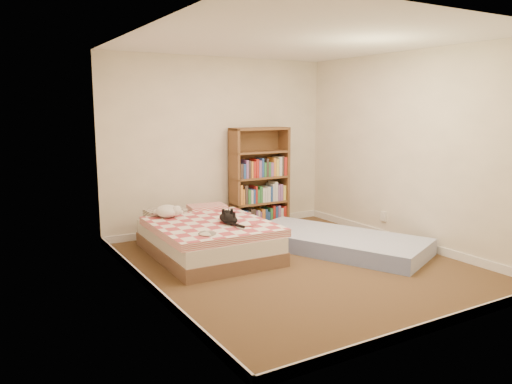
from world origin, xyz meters
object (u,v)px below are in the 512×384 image
bookshelf (259,191)px  floor_mattress (336,242)px  black_cat (227,218)px  white_dog (168,211)px  bed (206,237)px

bookshelf → floor_mattress: (0.21, -1.57, -0.45)m
black_cat → white_dog: bearing=147.2°
floor_mattress → white_dog: white_dog is taller
black_cat → bed: bearing=139.2°
black_cat → white_dog: white_dog is taller
bed → white_dog: white_dog is taller
bed → bookshelf: bookshelf is taller
floor_mattress → white_dog: (-1.85, 1.04, 0.41)m
bookshelf → white_dog: size_ratio=4.34×
bookshelf → floor_mattress: bookshelf is taller
bookshelf → black_cat: 1.65m
floor_mattress → black_cat: black_cat is taller
floor_mattress → black_cat: bearing=139.8°
bookshelf → black_cat: bookshelf is taller
bookshelf → white_dog: 1.72m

